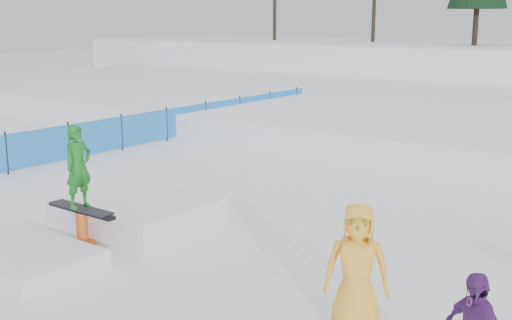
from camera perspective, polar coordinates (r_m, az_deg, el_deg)
The scene contains 5 objects.
ground at distance 11.90m, azimuth -7.75°, elevation -6.54°, with size 120.00×120.00×0.00m, color white.
snow_midrise at distance 25.50m, azimuth 18.23°, elevation 4.04°, with size 50.00×18.00×0.80m, color white.
safety_fence at distance 20.79m, azimuth -7.94°, elevation 3.19°, with size 0.05×16.00×1.10m.
spectator_yellow at distance 8.11m, azimuth 8.95°, elevation -9.54°, with size 0.81×0.53×1.66m, color yellow.
jib_rail_feature at distance 11.87m, azimuth -13.01°, elevation -5.25°, with size 2.60×4.40×2.11m.
Camera 1 is at (7.94, -7.99, 3.85)m, focal length 45.00 mm.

